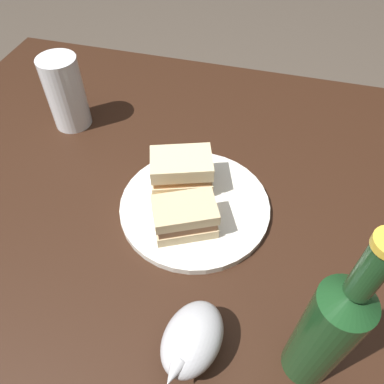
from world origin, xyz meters
TOP-DOWN VIEW (x-y plane):
  - ground_plane at (0.00, 0.00)m, footprint 6.00×6.00m
  - dining_table at (0.00, 0.00)m, footprint 1.22×0.92m
  - plate at (0.02, -0.02)m, footprint 0.27×0.27m
  - sandwich_half_left at (-0.02, 0.02)m, footprint 0.12×0.10m
  - sandwich_half_right at (0.01, -0.08)m, footprint 0.12×0.10m
  - potato_wedge_front at (-0.04, -0.04)m, footprint 0.05×0.04m
  - potato_wedge_middle at (-0.01, -0.04)m, footprint 0.05×0.04m
  - potato_wedge_back at (-0.02, -0.06)m, footprint 0.04×0.06m
  - pint_glass at (-0.30, 0.14)m, footprint 0.08×0.08m
  - gravy_boat at (0.08, -0.26)m, footprint 0.09×0.13m
  - cider_bottle at (0.22, -0.24)m, footprint 0.06×0.06m

SIDE VIEW (x-z plane):
  - ground_plane at x=0.00m, z-range 0.00..0.00m
  - dining_table at x=0.00m, z-range 0.00..0.74m
  - plate at x=0.02m, z-range 0.74..0.75m
  - potato_wedge_middle at x=-0.01m, z-range 0.75..0.77m
  - potato_wedge_front at x=-0.04m, z-range 0.75..0.77m
  - potato_wedge_back at x=-0.02m, z-range 0.75..0.78m
  - sandwich_half_right at x=0.01m, z-range 0.75..0.81m
  - gravy_boat at x=0.08m, z-range 0.75..0.82m
  - sandwich_half_left at x=-0.02m, z-range 0.75..0.82m
  - pint_glass at x=-0.30m, z-range 0.73..0.88m
  - cider_bottle at x=0.22m, z-range 0.71..1.00m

